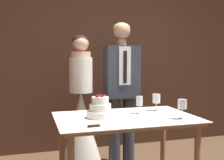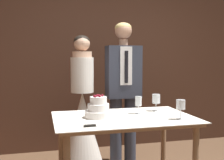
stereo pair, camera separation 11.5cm
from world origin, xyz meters
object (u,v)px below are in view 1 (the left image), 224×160
wine_glass_near (156,99)px  wine_glass_middle (139,102)px  tiered_cake (100,109)px  groom (122,85)px  bride (81,121)px  cake_knife (104,125)px  cake_table (125,127)px  wine_glass_far (182,105)px

wine_glass_near → wine_glass_middle: wine_glass_near is taller
tiered_cake → wine_glass_near: 0.67m
groom → bride: bearing=180.0°
tiered_cake → cake_knife: tiered_cake is taller
tiered_cake → bride: bearing=91.5°
cake_table → groom: size_ratio=0.72×
tiered_cake → wine_glass_far: (0.70, -0.26, 0.05)m
tiered_cake → bride: size_ratio=0.15×
wine_glass_near → wine_glass_far: wine_glass_far is taller
tiered_cake → wine_glass_middle: 0.42m
tiered_cake → cake_knife: (-0.05, -0.33, -0.07)m
wine_glass_near → wine_glass_far: size_ratio=0.99×
cake_knife → wine_glass_middle: (0.46, 0.40, 0.11)m
wine_glass_middle → tiered_cake: bearing=-170.6°
wine_glass_near → bride: (-0.67, 0.72, -0.35)m
cake_table → wine_glass_far: bearing=-26.5°
cake_table → groom: groom is taller
wine_glass_middle → groom: bearing=84.1°
cake_knife → cake_table: bearing=44.8°
wine_glass_near → wine_glass_middle: size_ratio=1.01×
wine_glass_near → wine_glass_middle: (-0.23, -0.09, -0.00)m
cake_table → wine_glass_far: wine_glass_far is taller
wine_glass_middle → bride: 0.99m
bride → cake_knife: bearing=-91.1°
cake_table → cake_knife: (-0.28, -0.30, 0.11)m
cake_table → wine_glass_near: size_ratio=7.36×
wine_glass_middle → wine_glass_far: 0.43m
cake_table → groom: bearing=73.9°
cake_knife → wine_glass_middle: bearing=38.9°
wine_glass_middle → groom: 0.82m
cake_knife → wine_glass_far: size_ratio=2.55×
wine_glass_far → cake_table: bearing=153.5°
wine_glass_near → bride: 1.04m
cake_knife → bride: 1.23m
cake_knife → wine_glass_near: (0.69, 0.49, 0.12)m
wine_glass_middle → cake_table: bearing=-151.6°
tiered_cake → groom: size_ratio=0.14×
cake_table → wine_glass_near: bearing=25.2°
tiered_cake → cake_knife: size_ratio=0.56×
tiered_cake → wine_glass_far: 0.75m
cake_table → wine_glass_far: 0.56m
cake_table → cake_knife: cake_knife is taller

